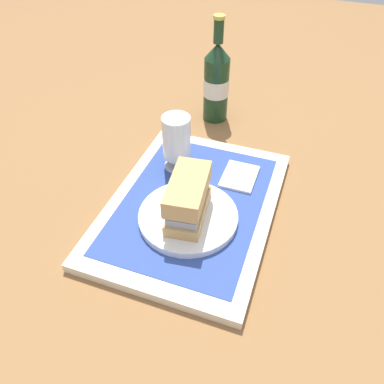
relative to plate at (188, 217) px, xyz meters
name	(u,v)px	position (x,y,z in m)	size (l,w,h in m)	color
ground_plane	(192,210)	(0.05, 0.01, -0.03)	(3.00, 3.00, 0.00)	olive
tray	(192,206)	(0.05, 0.01, -0.02)	(0.44, 0.32, 0.02)	beige
placemat	(192,203)	(0.05, 0.01, -0.01)	(0.38, 0.27, 0.00)	#2D4793
plate	(188,217)	(0.00, 0.00, 0.00)	(0.19, 0.19, 0.01)	white
sandwich	(188,196)	(0.00, 0.00, 0.05)	(0.14, 0.08, 0.08)	tan
beer_glass	(177,141)	(0.14, 0.08, 0.06)	(0.06, 0.06, 0.12)	silver
napkin_folded	(240,176)	(0.15, -0.06, 0.00)	(0.09, 0.07, 0.01)	white
beer_bottle	(216,82)	(0.40, 0.07, 0.08)	(0.07, 0.07, 0.27)	#19381E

